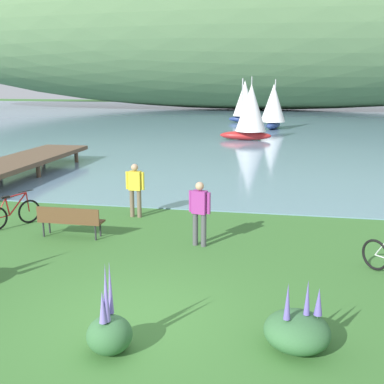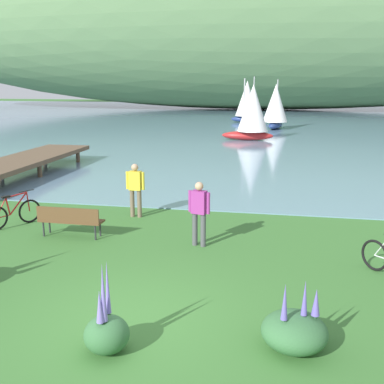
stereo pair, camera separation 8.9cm
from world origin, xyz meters
name	(u,v)px [view 1 (the left image)]	position (x,y,z in m)	size (l,w,h in m)	color
ground_plane	(136,320)	(0.00, 0.00, 0.00)	(200.00, 200.00, 0.00)	#3D7533
bay_water	(258,119)	(0.00, 47.35, 0.02)	(180.00, 80.00, 0.04)	#6B8EA8
distant_hillside	(257,22)	(-1.32, 65.70, 12.76)	(119.42, 28.00, 25.44)	#567A4C
park_bench_near_camera	(70,219)	(-3.12, 4.04, 0.52)	(1.81, 0.50, 0.88)	brown
bicycle_leaning_near_bench	(13,214)	(-5.20, 4.64, 0.40)	(0.96, 1.55, 1.01)	black
person_at_shoreline	(135,187)	(-1.95, 6.28, 0.98)	(0.61, 0.24, 1.71)	#72604C
person_on_the_grass	(200,210)	(0.48, 4.04, 0.98)	(0.59, 0.32, 1.71)	#4C4C51
echium_bush_beside_closest	(297,330)	(2.82, -0.40, 0.32)	(1.07, 1.07, 1.20)	#386B3D
echium_bush_far_cluster	(109,331)	(-0.10, -1.05, 0.36)	(0.73, 0.73, 1.55)	#386B3D
sailboat_nearest_to_shore	(245,101)	(-1.08, 41.50, 2.24)	(4.02, 2.45, 4.67)	navy
sailboat_toward_hillside	(250,111)	(0.37, 26.58, 2.10)	(3.74, 2.24, 4.38)	#B22323
sailboat_far_off	(273,106)	(1.90, 35.17, 2.09)	(2.56, 3.83, 4.35)	navy
pier_dock	(18,162)	(-9.00, 11.35, 0.69)	(2.40, 10.00, 0.80)	brown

